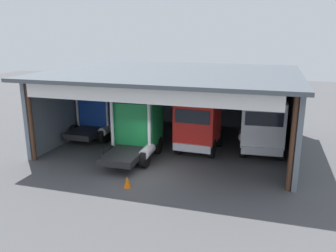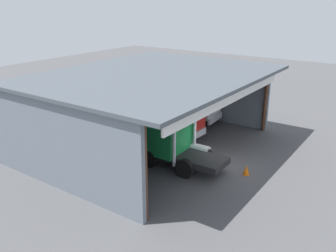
% 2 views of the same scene
% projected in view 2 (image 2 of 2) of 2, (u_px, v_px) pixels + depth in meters
% --- Properties ---
extents(ground_plane, '(80.00, 80.00, 0.00)m').
position_uv_depth(ground_plane, '(221.00, 165.00, 21.09)').
color(ground_plane, '#4C4C4F').
rests_on(ground_plane, ground).
extents(workshop_shed, '(14.87, 11.93, 4.80)m').
position_uv_depth(workshop_shed, '(138.00, 92.00, 23.23)').
color(workshop_shed, slate).
rests_on(workshop_shed, ground).
extents(truck_blue_yard_outside, '(2.77, 4.65, 3.38)m').
position_uv_depth(truck_blue_yard_outside, '(79.00, 145.00, 19.27)').
color(truck_blue_yard_outside, '#1E47B7').
rests_on(truck_blue_yard_outside, ground).
extents(truck_green_left_bay, '(2.65, 4.92, 3.57)m').
position_uv_depth(truck_green_left_bay, '(171.00, 136.00, 20.69)').
color(truck_green_left_bay, '#197F3D').
rests_on(truck_green_left_bay, ground).
extents(truck_red_center_bay, '(2.56, 4.69, 3.36)m').
position_uv_depth(truck_red_center_bay, '(178.00, 115.00, 24.13)').
color(truck_red_center_bay, red).
rests_on(truck_red_center_bay, ground).
extents(truck_white_center_left_bay, '(2.75, 4.53, 3.52)m').
position_uv_depth(truck_white_center_left_bay, '(198.00, 102.00, 27.29)').
color(truck_white_center_left_bay, white).
rests_on(truck_white_center_left_bay, ground).
extents(oil_drum, '(0.58, 0.58, 0.91)m').
position_uv_depth(oil_drum, '(65.00, 140.00, 23.50)').
color(oil_drum, '#B21E19').
rests_on(oil_drum, ground).
extents(tool_cart, '(0.90, 0.60, 1.00)m').
position_uv_depth(tool_cart, '(63.00, 140.00, 23.30)').
color(tool_cart, black).
rests_on(tool_cart, ground).
extents(traffic_cone, '(0.36, 0.36, 0.56)m').
position_uv_depth(traffic_cone, '(246.00, 170.00, 19.80)').
color(traffic_cone, orange).
rests_on(traffic_cone, ground).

